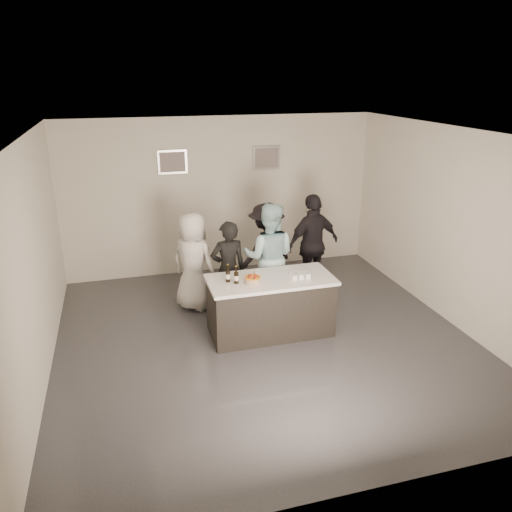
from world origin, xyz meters
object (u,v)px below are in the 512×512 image
object	(u,v)px
person_main_blue	(269,257)
person_guest_right	(313,244)
person_guest_left	(193,262)
beer_bottle_a	(228,273)
person_main_black	(228,269)
cake	(253,280)
person_guest_back	(266,250)
beer_bottle_b	(236,275)
bar_counter	(270,306)

from	to	relation	value
person_main_blue	person_guest_right	distance (m)	1.03
person_main_blue	person_guest_left	xyz separation A→B (m)	(-1.20, 0.33, -0.08)
beer_bottle_a	person_guest_left	bearing A→B (deg)	106.31
person_main_black	person_guest_left	world-z (taller)	person_guest_left
cake	person_guest_back	world-z (taller)	person_guest_back
cake	person_guest_left	xyz separation A→B (m)	(-0.67, 1.26, -0.11)
person_main_black	person_main_blue	xyz separation A→B (m)	(0.70, 0.06, 0.11)
beer_bottle_b	person_guest_left	xyz separation A→B (m)	(-0.43, 1.22, -0.21)
person_main_blue	person_guest_back	xyz separation A→B (m)	(0.11, 0.53, -0.07)
person_main_blue	person_guest_back	bearing A→B (deg)	-80.08
person_guest_left	person_main_black	bearing A→B (deg)	-173.14
person_main_blue	person_guest_back	world-z (taller)	person_main_blue
person_main_black	person_main_blue	world-z (taller)	person_main_blue
beer_bottle_a	person_main_blue	size ratio (longest dim) A/B	0.14
cake	person_main_black	distance (m)	0.90
beer_bottle_a	beer_bottle_b	xyz separation A→B (m)	(0.10, -0.09, 0.00)
person_guest_left	bar_counter	bearing A→B (deg)	174.20
person_main_black	person_guest_left	bearing A→B (deg)	-42.92
cake	person_main_black	size ratio (longest dim) A/B	0.15
beer_bottle_a	beer_bottle_b	bearing A→B (deg)	-41.55
cake	beer_bottle_b	world-z (taller)	beer_bottle_b
bar_counter	person_main_blue	size ratio (longest dim) A/B	1.03
beer_bottle_a	person_guest_right	size ratio (longest dim) A/B	0.14
bar_counter	beer_bottle_b	world-z (taller)	beer_bottle_b
beer_bottle_b	person_main_black	xyz separation A→B (m)	(0.07, 0.83, -0.24)
person_main_blue	person_guest_right	bearing A→B (deg)	-134.14
person_guest_back	person_main_black	bearing A→B (deg)	11.57
person_main_black	person_guest_left	distance (m)	0.63
person_guest_right	person_main_black	bearing A→B (deg)	1.96
person_guest_left	person_guest_back	world-z (taller)	person_guest_back
cake	bar_counter	bearing A→B (deg)	16.23
bar_counter	person_guest_back	xyz separation A→B (m)	(0.34, 1.38, 0.39)
person_guest_left	person_guest_right	size ratio (longest dim) A/B	0.92
person_main_blue	person_guest_right	world-z (taller)	person_main_blue
cake	beer_bottle_a	bearing A→B (deg)	158.46
cake	beer_bottle_a	xyz separation A→B (m)	(-0.33, 0.13, 0.09)
beer_bottle_a	person_guest_back	xyz separation A→B (m)	(0.98, 1.33, -0.19)
beer_bottle_b	person_main_black	world-z (taller)	person_main_black
person_main_blue	person_guest_right	xyz separation A→B (m)	(0.94, 0.42, -0.01)
cake	person_guest_right	world-z (taller)	person_guest_right
person_guest_left	person_guest_back	xyz separation A→B (m)	(1.31, 0.20, 0.01)
cake	person_guest_left	world-z (taller)	person_guest_left
beer_bottle_b	cake	bearing A→B (deg)	-10.11
beer_bottle_b	beer_bottle_a	bearing A→B (deg)	138.45
person_main_blue	person_guest_back	distance (m)	0.54
cake	person_guest_right	xyz separation A→B (m)	(1.47, 1.36, -0.04)
person_guest_left	person_guest_right	world-z (taller)	person_guest_right
person_main_blue	beer_bottle_b	bearing A→B (deg)	71.20
cake	person_guest_left	size ratio (longest dim) A/B	0.14
person_guest_back	bar_counter	bearing A→B (deg)	51.43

